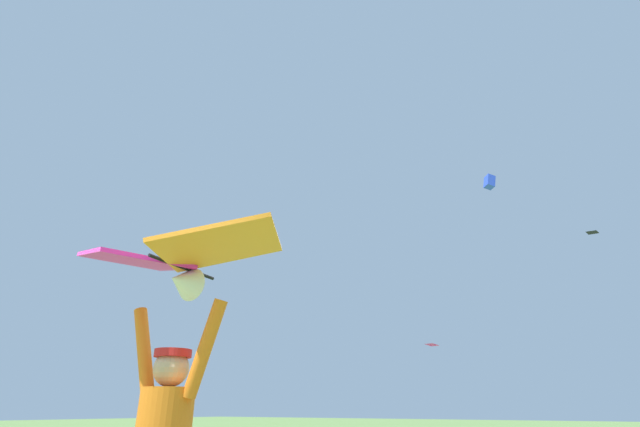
{
  "coord_description": "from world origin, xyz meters",
  "views": [
    {
      "loc": [
        2.93,
        -2.12,
        1.25
      ],
      "look_at": [
        0.38,
        1.66,
        3.22
      ],
      "focal_mm": 25.5,
      "sensor_mm": 36.0,
      "label": 1
    }
  ],
  "objects_px": {
    "distant_kite_black_low_right": "(592,232)",
    "held_stunt_kite": "(177,261)",
    "distant_kite_magenta_overhead_distant": "(432,344)",
    "distant_kite_blue_high_left": "(490,182)"
  },
  "relations": [
    {
      "from": "distant_kite_black_low_right",
      "to": "held_stunt_kite",
      "type": "bearing_deg",
      "value": -93.46
    },
    {
      "from": "held_stunt_kite",
      "to": "distant_kite_magenta_overhead_distant",
      "type": "distance_m",
      "value": 25.15
    },
    {
      "from": "held_stunt_kite",
      "to": "distant_kite_blue_high_left",
      "type": "distance_m",
      "value": 33.89
    },
    {
      "from": "distant_kite_magenta_overhead_distant",
      "to": "distant_kite_black_low_right",
      "type": "distance_m",
      "value": 12.93
    },
    {
      "from": "held_stunt_kite",
      "to": "distant_kite_black_low_right",
      "type": "relative_size",
      "value": 1.97
    },
    {
      "from": "distant_kite_black_low_right",
      "to": "distant_kite_blue_high_left",
      "type": "height_order",
      "value": "distant_kite_blue_high_left"
    },
    {
      "from": "distant_kite_magenta_overhead_distant",
      "to": "distant_kite_blue_high_left",
      "type": "bearing_deg",
      "value": 62.31
    },
    {
      "from": "distant_kite_magenta_overhead_distant",
      "to": "held_stunt_kite",
      "type": "bearing_deg",
      "value": -73.29
    },
    {
      "from": "distant_kite_blue_high_left",
      "to": "distant_kite_black_low_right",
      "type": "bearing_deg",
      "value": -1.7
    },
    {
      "from": "distant_kite_black_low_right",
      "to": "distant_kite_blue_high_left",
      "type": "distance_m",
      "value": 7.78
    }
  ]
}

